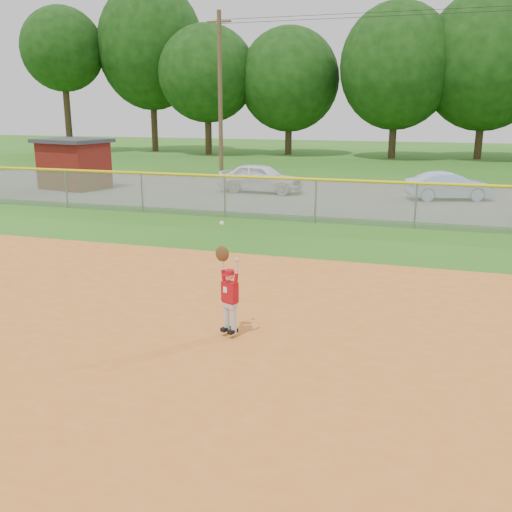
{
  "coord_description": "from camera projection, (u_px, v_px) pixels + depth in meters",
  "views": [
    {
      "loc": [
        3.83,
        -9.18,
        3.89
      ],
      "look_at": [
        0.66,
        1.0,
        1.1
      ],
      "focal_mm": 40.0,
      "sensor_mm": 36.0,
      "label": 1
    }
  ],
  "objects": [
    {
      "name": "ground",
      "position": [
        206.0,
        324.0,
        10.57
      ],
      "size": [
        120.0,
        120.0,
        0.0
      ],
      "primitive_type": "plane",
      "color": "#2A6116",
      "rests_on": "ground"
    },
    {
      "name": "clay_infield",
      "position": [
        124.0,
        399.0,
        7.79
      ],
      "size": [
        24.0,
        16.0,
        0.04
      ],
      "primitive_type": "cube",
      "color": "#C76724",
      "rests_on": "ground"
    },
    {
      "name": "parking_strip",
      "position": [
        342.0,
        197.0,
        25.34
      ],
      "size": [
        44.0,
        10.0,
        0.03
      ],
      "primitive_type": "cube",
      "color": "slate",
      "rests_on": "ground"
    },
    {
      "name": "car_white_a",
      "position": [
        261.0,
        178.0,
        26.47
      ],
      "size": [
        3.98,
        1.73,
        1.34
      ],
      "primitive_type": "imported",
      "rotation": [
        0.0,
        0.0,
        1.53
      ],
      "color": "white",
      "rests_on": "parking_strip"
    },
    {
      "name": "car_blue",
      "position": [
        449.0,
        186.0,
        24.36
      ],
      "size": [
        3.77,
        2.28,
        1.17
      ],
      "primitive_type": "imported",
      "rotation": [
        0.0,
        0.0,
        1.88
      ],
      "color": "#9CBFE9",
      "rests_on": "parking_strip"
    },
    {
      "name": "utility_shed",
      "position": [
        74.0,
        164.0,
        27.6
      ],
      "size": [
        3.67,
        3.12,
        2.42
      ],
      "color": "#57130C",
      "rests_on": "ground"
    },
    {
      "name": "outfield_fence",
      "position": [
        316.0,
        197.0,
        19.58
      ],
      "size": [
        40.06,
        0.1,
        1.55
      ],
      "color": "gray",
      "rests_on": "ground"
    },
    {
      "name": "power_lines",
      "position": [
        383.0,
        91.0,
        29.41
      ],
      "size": [
        19.4,
        0.24,
        9.0
      ],
      "color": "#4C3823",
      "rests_on": "ground"
    },
    {
      "name": "tree_line",
      "position": [
        404.0,
        58.0,
        43.39
      ],
      "size": [
        62.37,
        13.0,
        14.43
      ],
      "color": "#422D1C",
      "rests_on": "ground"
    },
    {
      "name": "ballplayer",
      "position": [
        229.0,
        290.0,
        9.71
      ],
      "size": [
        0.49,
        0.33,
        1.93
      ],
      "color": "silver",
      "rests_on": "ground"
    }
  ]
}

